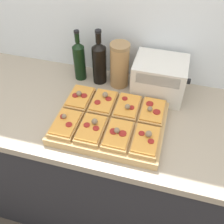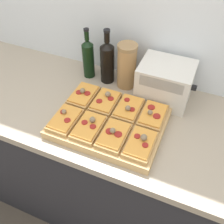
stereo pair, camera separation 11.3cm
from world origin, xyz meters
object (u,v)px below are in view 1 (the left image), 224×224
(olive_oil_bottle, at_px, (79,60))
(grain_jar_tall, at_px, (120,65))
(toaster_oven, at_px, (159,78))
(cutting_board, at_px, (110,123))
(wine_bottle, at_px, (99,62))

(olive_oil_bottle, bearing_deg, grain_jar_tall, 0.00)
(grain_jar_tall, relative_size, toaster_oven, 0.88)
(cutting_board, height_order, grain_jar_tall, grain_jar_tall)
(wine_bottle, bearing_deg, cutting_board, -64.79)
(olive_oil_bottle, xyz_separation_m, toaster_oven, (0.43, -0.02, -0.02))
(wine_bottle, distance_m, toaster_oven, 0.32)
(wine_bottle, relative_size, toaster_oven, 1.08)
(cutting_board, relative_size, toaster_oven, 1.76)
(wine_bottle, distance_m, grain_jar_tall, 0.11)
(olive_oil_bottle, bearing_deg, cutting_board, -50.24)
(cutting_board, bearing_deg, olive_oil_bottle, 129.76)
(olive_oil_bottle, xyz_separation_m, wine_bottle, (0.11, 0.00, 0.01))
(cutting_board, xyz_separation_m, wine_bottle, (-0.15, 0.31, 0.10))
(wine_bottle, bearing_deg, olive_oil_bottle, -180.00)
(olive_oil_bottle, height_order, grain_jar_tall, olive_oil_bottle)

